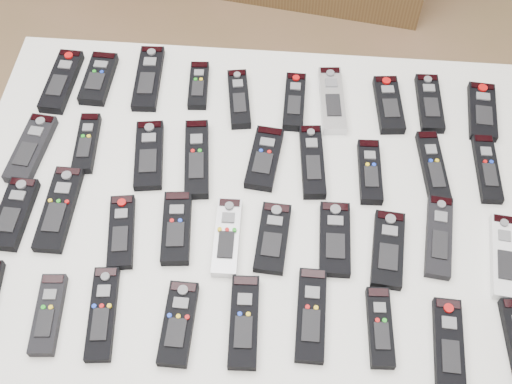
# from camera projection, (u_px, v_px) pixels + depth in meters

# --- Properties ---
(ground) EXTENTS (4.00, 4.00, 0.00)m
(ground) POSITION_uv_depth(u_px,v_px,m) (216.00, 347.00, 1.99)
(ground) COLOR olive
(ground) RESTS_ON ground
(table) EXTENTS (1.25, 0.88, 0.78)m
(table) POSITION_uv_depth(u_px,v_px,m) (256.00, 211.00, 1.41)
(table) COLOR white
(table) RESTS_ON ground
(remote_0) EXTENTS (0.07, 0.19, 0.02)m
(remote_0) POSITION_uv_depth(u_px,v_px,m) (62.00, 81.00, 1.53)
(remote_0) COLOR black
(remote_0) RESTS_ON table
(remote_1) EXTENTS (0.07, 0.16, 0.02)m
(remote_1) POSITION_uv_depth(u_px,v_px,m) (99.00, 79.00, 1.54)
(remote_1) COLOR black
(remote_1) RESTS_ON table
(remote_2) EXTENTS (0.07, 0.20, 0.02)m
(remote_2) POSITION_uv_depth(u_px,v_px,m) (148.00, 78.00, 1.54)
(remote_2) COLOR black
(remote_2) RESTS_ON table
(remote_3) EXTENTS (0.05, 0.14, 0.02)m
(remote_3) POSITION_uv_depth(u_px,v_px,m) (199.00, 85.00, 1.53)
(remote_3) COLOR black
(remote_3) RESTS_ON table
(remote_4) EXTENTS (0.07, 0.17, 0.02)m
(remote_4) POSITION_uv_depth(u_px,v_px,m) (239.00, 99.00, 1.50)
(remote_4) COLOR black
(remote_4) RESTS_ON table
(remote_5) EXTENTS (0.05, 0.16, 0.02)m
(remote_5) POSITION_uv_depth(u_px,v_px,m) (294.00, 102.00, 1.50)
(remote_5) COLOR black
(remote_5) RESTS_ON table
(remote_6) EXTENTS (0.07, 0.20, 0.02)m
(remote_6) POSITION_uv_depth(u_px,v_px,m) (332.00, 100.00, 1.50)
(remote_6) COLOR #B7B7BC
(remote_6) RESTS_ON table
(remote_7) EXTENTS (0.07, 0.17, 0.02)m
(remote_7) POSITION_uv_depth(u_px,v_px,m) (389.00, 105.00, 1.49)
(remote_7) COLOR black
(remote_7) RESTS_ON table
(remote_8) EXTENTS (0.06, 0.17, 0.02)m
(remote_8) POSITION_uv_depth(u_px,v_px,m) (429.00, 103.00, 1.50)
(remote_8) COLOR black
(remote_8) RESTS_ON table
(remote_9) EXTENTS (0.07, 0.17, 0.02)m
(remote_9) POSITION_uv_depth(u_px,v_px,m) (482.00, 111.00, 1.48)
(remote_9) COLOR black
(remote_9) RESTS_ON table
(remote_10) EXTENTS (0.08, 0.19, 0.02)m
(remote_10) POSITION_uv_depth(u_px,v_px,m) (31.00, 149.00, 1.42)
(remote_10) COLOR black
(remote_10) RESTS_ON table
(remote_11) EXTENTS (0.06, 0.16, 0.02)m
(remote_11) POSITION_uv_depth(u_px,v_px,m) (87.00, 143.00, 1.43)
(remote_11) COLOR black
(remote_11) RESTS_ON table
(remote_12) EXTENTS (0.08, 0.18, 0.02)m
(remote_12) POSITION_uv_depth(u_px,v_px,m) (149.00, 155.00, 1.41)
(remote_12) COLOR black
(remote_12) RESTS_ON table
(remote_13) EXTENTS (0.08, 0.21, 0.02)m
(remote_13) POSITION_uv_depth(u_px,v_px,m) (197.00, 159.00, 1.41)
(remote_13) COLOR black
(remote_13) RESTS_ON table
(remote_14) EXTENTS (0.08, 0.17, 0.02)m
(remote_14) POSITION_uv_depth(u_px,v_px,m) (264.00, 158.00, 1.41)
(remote_14) COLOR black
(remote_14) RESTS_ON table
(remote_15) EXTENTS (0.07, 0.19, 0.02)m
(remote_15) POSITION_uv_depth(u_px,v_px,m) (312.00, 161.00, 1.40)
(remote_15) COLOR black
(remote_15) RESTS_ON table
(remote_16) EXTENTS (0.05, 0.16, 0.02)m
(remote_16) POSITION_uv_depth(u_px,v_px,m) (370.00, 172.00, 1.39)
(remote_16) COLOR black
(remote_16) RESTS_ON table
(remote_17) EXTENTS (0.07, 0.19, 0.02)m
(remote_17) POSITION_uv_depth(u_px,v_px,m) (433.00, 168.00, 1.39)
(remote_17) COLOR black
(remote_17) RESTS_ON table
(remote_18) EXTENTS (0.05, 0.17, 0.02)m
(remote_18) POSITION_uv_depth(u_px,v_px,m) (487.00, 168.00, 1.39)
(remote_18) COLOR black
(remote_18) RESTS_ON table
(remote_19) EXTENTS (0.06, 0.17, 0.02)m
(remote_19) POSITION_uv_depth(u_px,v_px,m) (14.00, 214.00, 1.33)
(remote_19) COLOR black
(remote_19) RESTS_ON table
(remote_20) EXTENTS (0.06, 0.20, 0.02)m
(remote_20) POSITION_uv_depth(u_px,v_px,m) (59.00, 209.00, 1.34)
(remote_20) COLOR black
(remote_20) RESTS_ON table
(remote_21) EXTENTS (0.07, 0.17, 0.02)m
(remote_21) POSITION_uv_depth(u_px,v_px,m) (121.00, 232.00, 1.31)
(remote_21) COLOR black
(remote_21) RESTS_ON table
(remote_22) EXTENTS (0.07, 0.17, 0.02)m
(remote_22) POSITION_uv_depth(u_px,v_px,m) (177.00, 228.00, 1.31)
(remote_22) COLOR black
(remote_22) RESTS_ON table
(remote_23) EXTENTS (0.05, 0.18, 0.02)m
(remote_23) POSITION_uv_depth(u_px,v_px,m) (227.00, 237.00, 1.30)
(remote_23) COLOR #B7B7BC
(remote_23) RESTS_ON table
(remote_24) EXTENTS (0.07, 0.16, 0.02)m
(remote_24) POSITION_uv_depth(u_px,v_px,m) (273.00, 238.00, 1.30)
(remote_24) COLOR black
(remote_24) RESTS_ON table
(remote_25) EXTENTS (0.06, 0.16, 0.02)m
(remote_25) POSITION_uv_depth(u_px,v_px,m) (335.00, 239.00, 1.30)
(remote_25) COLOR black
(remote_25) RESTS_ON table
(remote_26) EXTENTS (0.07, 0.17, 0.02)m
(remote_26) POSITION_uv_depth(u_px,v_px,m) (388.00, 249.00, 1.28)
(remote_26) COLOR black
(remote_26) RESTS_ON table
(remote_27) EXTENTS (0.07, 0.19, 0.02)m
(remote_27) POSITION_uv_depth(u_px,v_px,m) (439.00, 236.00, 1.30)
(remote_27) COLOR black
(remote_27) RESTS_ON table
(remote_28) EXTENTS (0.06, 0.19, 0.02)m
(remote_28) POSITION_uv_depth(u_px,v_px,m) (503.00, 256.00, 1.27)
(remote_28) COLOR silver
(remote_28) RESTS_ON table
(remote_30) EXTENTS (0.06, 0.16, 0.02)m
(remote_30) POSITION_uv_depth(u_px,v_px,m) (48.00, 314.00, 1.21)
(remote_30) COLOR black
(remote_30) RESTS_ON table
(remote_31) EXTENTS (0.07, 0.19, 0.02)m
(remote_31) POSITION_uv_depth(u_px,v_px,m) (103.00, 313.00, 1.21)
(remote_31) COLOR black
(remote_31) RESTS_ON table
(remote_32) EXTENTS (0.06, 0.16, 0.02)m
(remote_32) POSITION_uv_depth(u_px,v_px,m) (178.00, 323.00, 1.20)
(remote_32) COLOR black
(remote_32) RESTS_ON table
(remote_33) EXTENTS (0.06, 0.18, 0.02)m
(remote_33) POSITION_uv_depth(u_px,v_px,m) (244.00, 322.00, 1.20)
(remote_33) COLOR black
(remote_33) RESTS_ON table
(remote_34) EXTENTS (0.05, 0.18, 0.02)m
(remote_34) POSITION_uv_depth(u_px,v_px,m) (311.00, 315.00, 1.21)
(remote_34) COLOR black
(remote_34) RESTS_ON table
(remote_35) EXTENTS (0.05, 0.16, 0.02)m
(remote_35) POSITION_uv_depth(u_px,v_px,m) (380.00, 327.00, 1.19)
(remote_35) COLOR black
(remote_35) RESTS_ON table
(remote_36) EXTENTS (0.06, 0.18, 0.02)m
(remote_36) POSITION_uv_depth(u_px,v_px,m) (449.00, 345.00, 1.17)
(remote_36) COLOR black
(remote_36) RESTS_ON table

